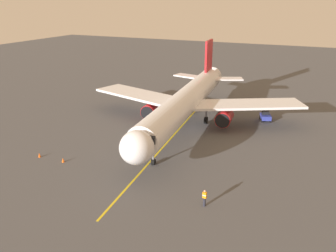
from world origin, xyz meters
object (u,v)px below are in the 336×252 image
object	(u,v)px
tug_near_nose	(266,116)
safety_cone_nose_left	(39,155)
safety_cone_nose_right	(63,160)
ground_crew_marshaller	(205,198)
airplane	(186,102)

from	to	relation	value
tug_near_nose	safety_cone_nose_left	distance (m)	34.69
safety_cone_nose_right	safety_cone_nose_left	bearing A→B (deg)	1.00
tug_near_nose	safety_cone_nose_left	world-z (taller)	tug_near_nose
safety_cone_nose_left	tug_near_nose	bearing A→B (deg)	-131.18
tug_near_nose	safety_cone_nose_right	xyz separation A→B (m)	(19.21, 26.05, -0.43)
tug_near_nose	safety_cone_nose_right	bearing A→B (deg)	53.59
ground_crew_marshaller	safety_cone_nose_left	xyz separation A→B (m)	(22.32, -2.09, -0.61)
airplane	safety_cone_nose_left	xyz separation A→B (m)	(12.33, 17.71, -3.73)
airplane	ground_crew_marshaller	size ratio (longest dim) A/B	23.59
safety_cone_nose_left	safety_cone_nose_right	world-z (taller)	same
ground_crew_marshaller	safety_cone_nose_left	distance (m)	22.43
airplane	ground_crew_marshaller	distance (m)	22.39
airplane	safety_cone_nose_right	distance (m)	20.03
ground_crew_marshaller	tug_near_nose	bearing A→B (deg)	-91.05
safety_cone_nose_left	safety_cone_nose_right	bearing A→B (deg)	-179.00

